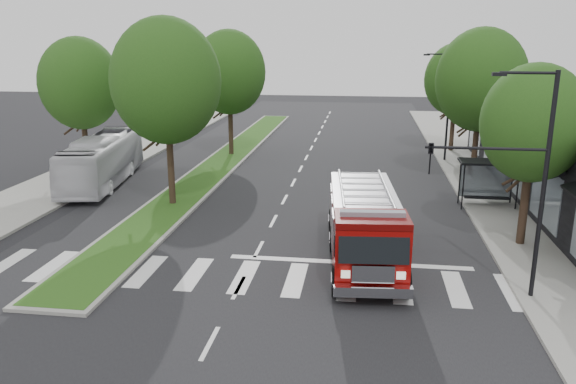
% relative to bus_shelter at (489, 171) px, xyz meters
% --- Properties ---
extents(ground, '(140.00, 140.00, 0.00)m').
position_rel_bus_shelter_xyz_m(ground, '(-11.20, -8.15, -2.04)').
color(ground, black).
rests_on(ground, ground).
extents(sidewalk_right, '(5.00, 80.00, 0.15)m').
position_rel_bus_shelter_xyz_m(sidewalk_right, '(1.30, 1.85, -1.96)').
color(sidewalk_right, gray).
rests_on(sidewalk_right, ground).
extents(sidewalk_left, '(5.00, 80.00, 0.15)m').
position_rel_bus_shelter_xyz_m(sidewalk_left, '(-25.70, 1.85, -1.96)').
color(sidewalk_left, gray).
rests_on(sidewalk_left, ground).
extents(median, '(3.00, 50.00, 0.15)m').
position_rel_bus_shelter_xyz_m(median, '(-17.20, 9.85, -1.96)').
color(median, gray).
rests_on(median, ground).
extents(bus_shelter, '(3.20, 1.60, 2.61)m').
position_rel_bus_shelter_xyz_m(bus_shelter, '(0.00, 0.00, 0.00)').
color(bus_shelter, black).
rests_on(bus_shelter, ground).
extents(tree_right_near, '(4.40, 4.40, 8.05)m').
position_rel_bus_shelter_xyz_m(tree_right_near, '(0.30, -6.15, 3.47)').
color(tree_right_near, black).
rests_on(tree_right_near, ground).
extents(tree_right_mid, '(5.60, 5.60, 9.72)m').
position_rel_bus_shelter_xyz_m(tree_right_mid, '(0.30, 5.85, 4.45)').
color(tree_right_mid, black).
rests_on(tree_right_mid, ground).
extents(tree_right_far, '(5.00, 5.00, 8.73)m').
position_rel_bus_shelter_xyz_m(tree_right_far, '(0.30, 15.85, 3.80)').
color(tree_right_far, black).
rests_on(tree_right_far, ground).
extents(tree_median_near, '(5.80, 5.80, 10.16)m').
position_rel_bus_shelter_xyz_m(tree_median_near, '(-17.20, -2.15, 4.77)').
color(tree_median_near, black).
rests_on(tree_median_near, ground).
extents(tree_median_far, '(5.60, 5.60, 9.72)m').
position_rel_bus_shelter_xyz_m(tree_median_far, '(-17.20, 11.85, 4.45)').
color(tree_median_far, black).
rests_on(tree_median_far, ground).
extents(tree_left_mid, '(5.20, 5.20, 9.16)m').
position_rel_bus_shelter_xyz_m(tree_left_mid, '(-25.20, 3.85, 4.12)').
color(tree_left_mid, black).
rests_on(tree_left_mid, ground).
extents(streetlight_right_near, '(4.08, 0.22, 8.00)m').
position_rel_bus_shelter_xyz_m(streetlight_right_near, '(-1.59, -11.65, 2.63)').
color(streetlight_right_near, black).
rests_on(streetlight_right_near, ground).
extents(streetlight_right_far, '(2.11, 0.20, 8.00)m').
position_rel_bus_shelter_xyz_m(streetlight_right_far, '(-0.85, 11.85, 2.44)').
color(streetlight_right_far, black).
rests_on(streetlight_right_far, ground).
extents(fire_engine, '(3.41, 9.17, 3.12)m').
position_rel_bus_shelter_xyz_m(fire_engine, '(-6.64, -8.74, -0.54)').
color(fire_engine, '#590504').
rests_on(fire_engine, ground).
extents(city_bus, '(4.27, 11.22, 3.05)m').
position_rel_bus_shelter_xyz_m(city_bus, '(-23.20, 2.04, -0.51)').
color(city_bus, silver).
rests_on(city_bus, ground).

